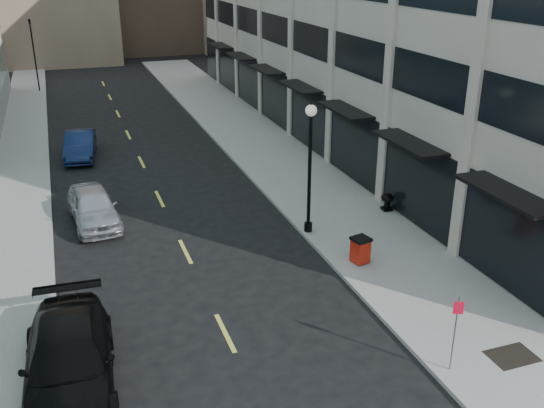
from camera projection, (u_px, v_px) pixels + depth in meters
sidewalk_right at (301, 180)px, 31.92m from camera, size 5.00×80.00×0.15m
sidewalk_left at (17, 215)px, 27.58m from camera, size 3.00×80.00×0.15m
grate_far at (512, 356)px, 17.82m from camera, size 1.40×1.00×0.01m
road_centerline at (171, 223)px, 27.01m from camera, size 0.15×68.20×0.01m
traffic_signal at (30, 24)px, 50.09m from camera, size 0.66×0.66×6.98m
car_black_pickup at (69, 361)px, 16.47m from camera, size 2.74×6.09×1.73m
car_silver_sedan at (93, 207)px, 26.64m from camera, size 2.26×4.86×1.61m
car_blue_sedan at (80, 145)px, 35.30m from camera, size 2.13×4.79×1.53m
trash_bin at (360, 249)px, 23.02m from camera, size 0.77×0.79×1.05m
lamppost at (310, 158)px, 24.60m from camera, size 0.47×0.47×5.60m
sign_post at (456, 323)px, 16.67m from camera, size 0.27×0.14×2.40m
urn_planter at (387, 200)px, 27.77m from camera, size 0.59×0.59×0.81m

